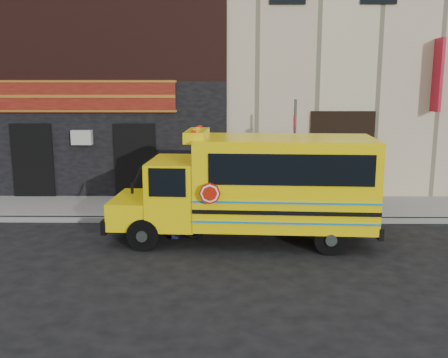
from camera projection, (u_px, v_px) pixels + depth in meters
name	position (u px, v px, depth m)	size (l,w,h in m)	color
ground	(225.00, 251.00, 12.38)	(120.00, 120.00, 0.00)	black
curb	(226.00, 220.00, 14.92)	(40.00, 0.20, 0.15)	gray
sidewalk	(226.00, 207.00, 16.39)	(40.00, 3.00, 0.15)	gray
building	(227.00, 35.00, 21.47)	(20.00, 10.70, 12.00)	#C1B690
school_bus	(258.00, 185.00, 12.92)	(7.01, 2.55, 2.92)	black
sign_pole	(294.00, 154.00, 15.19)	(0.12, 0.31, 3.62)	#3D443F
bicycle	(174.00, 220.00, 13.28)	(0.48, 1.70, 1.02)	black
cyclist	(174.00, 203.00, 13.22)	(0.71, 0.47, 1.94)	black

